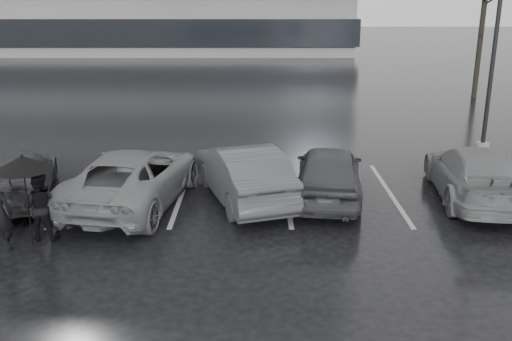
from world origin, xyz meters
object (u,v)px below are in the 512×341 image
object	(u,v)px
car_west_a	(243,172)
tree_north	(484,12)
car_main	(329,172)
lamp_post	(496,35)
car_west_b	(133,177)
pedestrian_right	(40,207)
car_west_c	(16,175)
car_east	(475,173)

from	to	relation	value
car_west_a	tree_north	distance (m)	19.24
car_main	lamp_post	distance (m)	8.46
car_main	car_west_b	bearing A→B (deg)	12.21
car_west_a	car_west_b	world-z (taller)	car_west_a
tree_north	lamp_post	bearing A→B (deg)	-108.60
car_main	car_west_a	size ratio (longest dim) A/B	0.94
pedestrian_right	car_main	bearing A→B (deg)	-157.50
car_west_c	tree_north	world-z (taller)	tree_north
car_west_a	car_west_c	xyz separation A→B (m)	(-5.91, 0.09, -0.10)
car_main	car_west_b	xyz separation A→B (m)	(-5.00, -0.39, -0.00)
car_west_b	pedestrian_right	size ratio (longest dim) A/B	3.37
car_west_a	pedestrian_right	bearing A→B (deg)	11.88
car_main	pedestrian_right	size ratio (longest dim) A/B	2.75
lamp_post	tree_north	distance (m)	10.36
car_west_b	car_east	size ratio (longest dim) A/B	1.07
car_east	tree_north	xyz separation A→B (m)	(5.54, 14.96, 3.55)
car_west_a	car_east	bearing A→B (deg)	162.14
car_main	car_west_a	distance (m)	2.23
pedestrian_right	tree_north	bearing A→B (deg)	-131.35
pedestrian_right	car_east	bearing A→B (deg)	-165.33
car_west_b	car_west_c	distance (m)	3.15
car_west_c	tree_north	size ratio (longest dim) A/B	0.51
car_west_c	lamp_post	size ratio (longest dim) A/B	0.52
car_west_b	car_west_c	world-z (taller)	car_west_b
car_main	lamp_post	world-z (taller)	lamp_post
car_west_c	car_east	world-z (taller)	car_east
car_west_c	car_west_a	bearing A→B (deg)	165.13
pedestrian_right	tree_north	xyz separation A→B (m)	(15.87, 17.50, 3.49)
tree_north	car_west_a	bearing A→B (deg)	-127.58
lamp_post	tree_north	world-z (taller)	tree_north
car_main	car_west_a	bearing A→B (deg)	10.17
car_main	car_west_a	world-z (taller)	car_west_a
pedestrian_right	lamp_post	distance (m)	15.05
car_west_b	lamp_post	size ratio (longest dim) A/B	0.61
car_east	tree_north	distance (m)	16.34
car_west_a	car_east	world-z (taller)	car_west_a
car_west_c	pedestrian_right	world-z (taller)	pedestrian_right
car_east	car_main	bearing A→B (deg)	5.68
car_west_a	car_west_b	distance (m)	2.79
car_east	lamp_post	xyz separation A→B (m)	(2.23, 5.15, 3.12)
car_main	car_east	bearing A→B (deg)	-173.19
car_west_c	lamp_post	distance (m)	15.37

